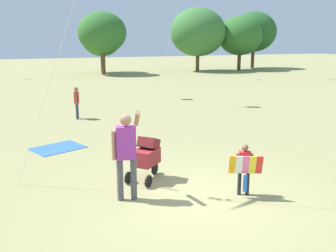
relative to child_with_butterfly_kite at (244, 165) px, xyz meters
The scene contains 7 objects.
ground_plane 1.25m from the child_with_butterfly_kite, 163.94° to the left, with size 120.00×120.00×0.00m, color #938E5B.
treeline_distant 29.79m from the child_with_butterfly_kite, 80.56° to the left, with size 46.91×7.27×6.21m.
child_with_butterfly_kite is the anchor object (origin of this frame).
person_adult_flyer 2.46m from the child_with_butterfly_kite, 163.13° to the left, with size 0.65×0.54×1.86m.
stroller 2.26m from the child_with_butterfly_kite, 134.47° to the left, with size 1.00×0.95×1.03m.
person_sitting_far 9.42m from the child_with_butterfly_kite, 102.13° to the left, with size 0.24×0.41×1.31m.
picnic_blanket 6.04m from the child_with_butterfly_kite, 122.37° to the left, with size 1.43×1.09×0.02m, color #3366B2.
Camera 1 is at (-3.24, -6.60, 3.21)m, focal length 40.60 mm.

